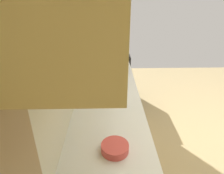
# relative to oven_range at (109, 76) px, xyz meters

# --- Properties ---
(ground_plane) EXTENTS (6.11, 6.11, 0.00)m
(ground_plane) POSITION_rel_oven_range_xyz_m (-1.50, -1.27, -0.46)
(ground_plane) COLOR tan
(wall_back) EXTENTS (3.94, 0.12, 2.59)m
(wall_back) POSITION_rel_oven_range_xyz_m (-1.50, 0.38, 0.83)
(wall_back) COLOR beige
(wall_back) RESTS_ON ground_plane
(counter_run) EXTENTS (3.05, 0.62, 0.90)m
(counter_run) POSITION_rel_oven_range_xyz_m (-1.88, 0.03, -0.01)
(counter_run) COLOR #DEBF6E
(counter_run) RESTS_ON ground_plane
(oven_range) EXTENTS (0.71, 0.66, 1.08)m
(oven_range) POSITION_rel_oven_range_xyz_m (0.00, 0.00, 0.00)
(oven_range) COLOR black
(oven_range) RESTS_ON ground_plane
(microwave) EXTENTS (0.50, 0.40, 0.27)m
(microwave) POSITION_rel_oven_range_xyz_m (-0.87, 0.05, 0.57)
(microwave) COLOR #B7BABF
(microwave) RESTS_ON counter_run
(bowl) EXTENTS (0.18, 0.18, 0.05)m
(bowl) POSITION_rel_oven_range_xyz_m (-2.23, -0.02, 0.46)
(bowl) COLOR #D84C47
(bowl) RESTS_ON counter_run
(kettle) EXTENTS (0.20, 0.14, 0.19)m
(kettle) POSITION_rel_oven_range_xyz_m (-1.55, -0.02, 0.52)
(kettle) COLOR #B7BABF
(kettle) RESTS_ON counter_run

